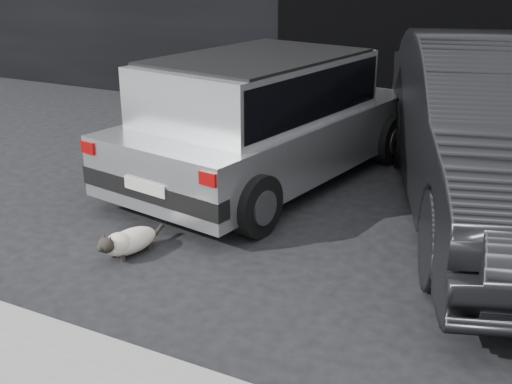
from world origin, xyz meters
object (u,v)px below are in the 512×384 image
at_px(silver_hatchback, 264,113).
at_px(second_car, 509,133).
at_px(cat_siamese, 127,242).
at_px(cat_white, 181,198).

relative_size(silver_hatchback, second_car, 0.78).
bearing_deg(second_car, silver_hatchback, 161.09).
bearing_deg(silver_hatchback, second_car, 10.62).
height_order(cat_siamese, cat_white, cat_white).
distance_m(silver_hatchback, second_car, 2.48).
bearing_deg(cat_white, silver_hatchback, 162.46).
xyz_separation_m(silver_hatchback, cat_white, (-0.21, -1.32, -0.57)).
bearing_deg(second_car, cat_white, -173.22).
relative_size(second_car, cat_white, 6.05).
distance_m(cat_siamese, cat_white, 0.90).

